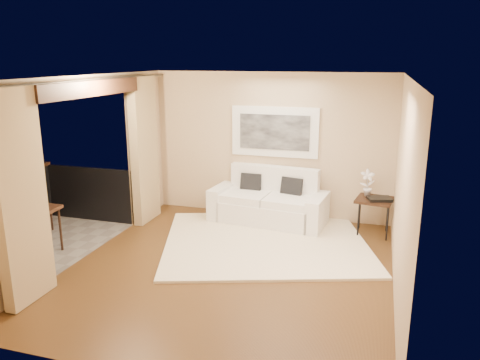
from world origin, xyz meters
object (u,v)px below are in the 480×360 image
at_px(balcony_chair_far, 29,202).
at_px(sofa, 269,204).
at_px(ice_bucket, 28,199).
at_px(orchid, 367,183).
at_px(side_table, 374,202).
at_px(bistro_table, 33,214).

bearing_deg(balcony_chair_far, sofa, -143.92).
bearing_deg(ice_bucket, orchid, 25.69).
relative_size(side_table, ice_bucket, 3.33).
height_order(side_table, orchid, orchid).
bearing_deg(balcony_chair_far, bistro_table, 145.22).
xyz_separation_m(side_table, bistro_table, (-4.92, -2.38, 0.08)).
distance_m(orchid, ice_bucket, 5.51).
bearing_deg(sofa, orchid, 7.52).
relative_size(balcony_chair_far, ice_bucket, 4.92).
distance_m(bistro_table, ice_bucket, 0.28).
height_order(balcony_chair_far, ice_bucket, balcony_chair_far).
bearing_deg(ice_bucket, bistro_table, -33.57).
bearing_deg(bistro_table, sofa, 38.70).
bearing_deg(balcony_chair_far, ice_bucket, 141.96).
bearing_deg(ice_bucket, side_table, 23.89).
height_order(sofa, orchid, orchid).
xyz_separation_m(sofa, balcony_chair_far, (-3.79, -1.74, 0.22)).
distance_m(sofa, orchid, 1.78).
height_order(sofa, bistro_table, sofa).
bearing_deg(orchid, balcony_chair_far, -162.10).
xyz_separation_m(sofa, bistro_table, (-3.08, -2.47, 0.30)).
relative_size(bistro_table, ice_bucket, 3.69).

